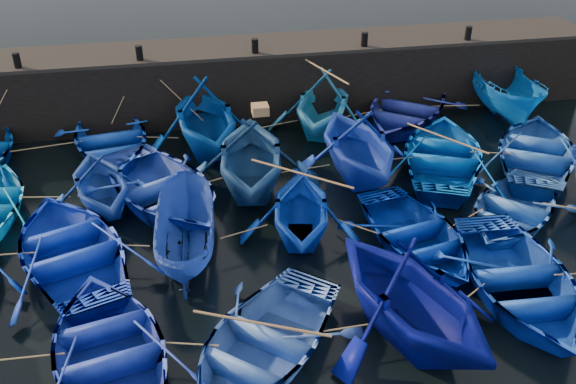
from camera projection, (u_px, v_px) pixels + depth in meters
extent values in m
plane|color=black|center=(311.00, 282.00, 16.02)|extent=(120.00, 120.00, 0.00)
cube|color=black|center=(253.00, 80.00, 24.16)|extent=(26.00, 2.50, 2.50)
cube|color=black|center=(252.00, 46.00, 23.47)|extent=(26.00, 2.50, 0.12)
cylinder|color=black|center=(17.00, 60.00, 21.32)|extent=(0.24, 0.24, 0.50)
cylinder|color=black|center=(139.00, 53.00, 21.94)|extent=(0.24, 0.24, 0.50)
cylinder|color=black|center=(255.00, 46.00, 22.56)|extent=(0.24, 0.24, 0.50)
cylinder|color=black|center=(365.00, 39.00, 23.18)|extent=(0.24, 0.24, 0.50)
cylinder|color=black|center=(468.00, 33.00, 23.79)|extent=(0.24, 0.24, 0.50)
imported|color=#0D3BC8|center=(110.00, 140.00, 21.53)|extent=(4.38, 5.60, 1.06)
imported|color=#013D8F|center=(204.00, 116.00, 21.34)|extent=(4.67, 5.28, 2.57)
imported|color=#2C87D4|center=(323.00, 102.00, 22.58)|extent=(5.23, 5.57, 2.34)
imported|color=navy|center=(406.00, 108.00, 23.65)|extent=(6.41, 6.72, 1.13)
imported|color=#0A5DB8|center=(504.00, 93.00, 23.81)|extent=(2.35, 5.22, 1.96)
imported|color=#19409B|center=(100.00, 181.00, 18.32)|extent=(3.97, 4.34, 1.94)
imported|color=blue|center=(162.00, 189.00, 18.74)|extent=(5.94, 6.63, 1.13)
imported|color=navy|center=(251.00, 154.00, 19.07)|extent=(4.77, 5.35, 2.56)
imported|color=#1333BC|center=(359.00, 143.00, 19.78)|extent=(4.44, 5.03, 2.46)
imported|color=#0044A2|center=(444.00, 154.00, 20.58)|extent=(5.61, 6.42, 1.11)
imported|color=blue|center=(537.00, 151.00, 20.79)|extent=(5.83, 6.38, 1.08)
imported|color=#0D2CCE|center=(72.00, 249.00, 16.28)|extent=(5.35, 6.27, 1.10)
imported|color=navy|center=(184.00, 234.00, 16.39)|extent=(1.88, 4.22, 1.59)
imported|color=#0737C5|center=(301.00, 207.00, 17.09)|extent=(3.96, 4.38, 2.02)
imported|color=#00238F|center=(416.00, 234.00, 16.95)|extent=(4.06, 5.06, 0.94)
imported|color=blue|center=(512.00, 209.00, 18.03)|extent=(5.32, 5.31, 0.91)
imported|color=#152BA6|center=(110.00, 349.00, 13.37)|extent=(4.52, 5.59, 1.03)
imported|color=blue|center=(262.00, 342.00, 13.56)|extent=(5.68, 5.85, 0.99)
imported|color=#000772|center=(411.00, 294.00, 13.71)|extent=(5.58, 5.96, 2.52)
imported|color=#0C38B3|center=(520.00, 280.00, 15.25)|extent=(3.95, 5.34, 1.07)
cube|color=olive|center=(260.00, 109.00, 18.37)|extent=(0.47, 0.45, 0.27)
cylinder|color=tan|center=(43.00, 147.00, 21.03)|extent=(2.44, 0.41, 0.04)
cylinder|color=tan|center=(158.00, 137.00, 21.62)|extent=(1.40, 0.37, 0.04)
cylinder|color=tan|center=(265.00, 127.00, 22.32)|extent=(2.41, 0.66, 0.04)
cylinder|color=tan|center=(365.00, 113.00, 23.28)|extent=(1.44, 0.34, 0.04)
cylinder|color=tan|center=(454.00, 106.00, 23.85)|extent=(1.92, 0.28, 0.04)
cylinder|color=tan|center=(45.00, 197.00, 18.39)|extent=(1.41, 0.26, 0.04)
cylinder|color=tan|center=(133.00, 191.00, 18.65)|extent=(0.11, 0.09, 0.04)
cylinder|color=tan|center=(208.00, 182.00, 19.10)|extent=(0.91, 0.37, 0.04)
cylinder|color=tan|center=(306.00, 169.00, 19.79)|extent=(1.57, 0.23, 0.04)
cylinder|color=tan|center=(401.00, 158.00, 20.36)|extent=(1.09, 0.04, 0.04)
cylinder|color=tan|center=(491.00, 153.00, 20.68)|extent=(1.28, 0.37, 0.04)
cylinder|color=tan|center=(11.00, 254.00, 16.08)|extent=(1.16, 0.12, 0.04)
cylinder|color=tan|center=(129.00, 245.00, 16.40)|extent=(1.06, 0.28, 0.04)
cylinder|color=tan|center=(244.00, 232.00, 16.92)|extent=(1.32, 0.43, 0.04)
cylinder|color=tan|center=(358.00, 227.00, 17.12)|extent=(1.14, 1.06, 0.04)
cylinder|color=tan|center=(466.00, 219.00, 17.45)|extent=(1.32, 0.74, 0.04)
cylinder|color=tan|center=(572.00, 208.00, 17.90)|extent=(1.36, 0.81, 0.04)
cylinder|color=tan|center=(9.00, 359.00, 13.07)|extent=(2.20, 0.12, 0.04)
cylinder|color=tan|center=(186.00, 344.00, 13.44)|extent=(1.35, 0.39, 0.04)
cylinder|color=tan|center=(336.00, 329.00, 13.81)|extent=(1.46, 0.08, 0.04)
cylinder|color=tan|center=(466.00, 298.00, 14.66)|extent=(1.31, 0.85, 0.04)
cylinder|color=tan|center=(0.00, 104.00, 21.46)|extent=(1.51, 0.84, 2.09)
cylinder|color=tan|center=(126.00, 93.00, 22.25)|extent=(1.27, 0.47, 2.09)
cylinder|color=tan|center=(172.00, 91.00, 22.36)|extent=(1.99, 0.81, 2.10)
cylinder|color=tan|center=(339.00, 76.00, 23.57)|extent=(1.87, 0.17, 2.09)
cylinder|color=tan|center=(380.00, 72.00, 23.94)|extent=(1.43, 0.21, 2.09)
cylinder|color=tan|center=(479.00, 66.00, 24.44)|extent=(1.14, 0.11, 2.09)
cylinder|color=#99724C|center=(324.00, 70.00, 21.95)|extent=(1.08, 2.84, 0.06)
cylinder|color=#99724C|center=(446.00, 138.00, 20.28)|extent=(1.77, 2.49, 0.06)
cylinder|color=#99724C|center=(301.00, 174.00, 16.54)|extent=(2.34, 1.97, 0.06)
cylinder|color=#99724C|center=(261.00, 323.00, 13.29)|extent=(2.74, 1.32, 0.06)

